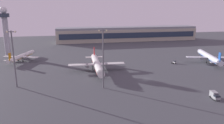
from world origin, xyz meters
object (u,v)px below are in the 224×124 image
at_px(pushback_tug, 175,62).
at_px(apron_light_central, 103,56).
at_px(control_tower, 5,28).
at_px(catering_truck, 215,95).
at_px(airplane_near_gate, 21,57).
at_px(airplane_taxiway_distant, 97,64).
at_px(apron_light_west, 14,56).
at_px(airplane_mid_apron, 209,57).

relative_size(pushback_tug, apron_light_central, 0.12).
distance_m(control_tower, pushback_tug, 134.54).
relative_size(catering_truck, pushback_tug, 1.69).
height_order(catering_truck, apron_light_central, apron_light_central).
bearing_deg(control_tower, pushback_tug, -22.55).
relative_size(airplane_near_gate, pushback_tug, 9.75).
distance_m(airplane_taxiway_distant, apron_light_central, 33.31).
distance_m(pushback_tug, apron_light_central, 71.10).
height_order(airplane_near_gate, apron_light_central, apron_light_central).
xyz_separation_m(control_tower, airplane_near_gate, (13.97, -20.75, -19.54)).
distance_m(catering_truck, apron_light_west, 96.05).
bearing_deg(control_tower, airplane_near_gate, -56.04).
distance_m(pushback_tug, apron_light_west, 105.62).
bearing_deg(airplane_mid_apron, apron_light_west, -153.70).
height_order(control_tower, pushback_tug, control_tower).
xyz_separation_m(airplane_taxiway_distant, apron_light_central, (-1.01, -31.02, 12.08)).
bearing_deg(airplane_taxiway_distant, catering_truck, 131.82).
bearing_deg(apron_light_central, airplane_taxiway_distant, 88.14).
bearing_deg(pushback_tug, airplane_near_gate, -124.69).
xyz_separation_m(airplane_mid_apron, catering_truck, (-37.91, -59.39, -2.52)).
bearing_deg(pushback_tug, airplane_taxiway_distant, -101.95).
distance_m(control_tower, apron_light_central, 110.33).
distance_m(control_tower, apron_light_west, 82.11).
bearing_deg(control_tower, airplane_mid_apron, -19.58).
bearing_deg(airplane_taxiway_distant, control_tower, -39.44).
relative_size(airplane_mid_apron, airplane_near_gate, 1.22).
relative_size(airplane_taxiway_distant, apron_light_central, 1.56).
height_order(airplane_mid_apron, pushback_tug, airplane_mid_apron).
bearing_deg(airplane_mid_apron, catering_truck, -107.84).
bearing_deg(catering_truck, pushback_tug, -93.14).
bearing_deg(apron_light_west, apron_light_central, -13.52).
bearing_deg(airplane_near_gate, apron_light_central, -33.82).
height_order(apron_light_central, apron_light_west, apron_light_central).
xyz_separation_m(airplane_mid_apron, apron_light_west, (-126.77, -25.98, 12.04)).
height_order(airplane_taxiway_distant, pushback_tug, airplane_taxiway_distant).
xyz_separation_m(catering_truck, pushback_tug, (11.87, 61.35, -0.51)).
bearing_deg(airplane_near_gate, airplane_taxiway_distant, -16.23).
distance_m(airplane_taxiway_distant, airplane_mid_apron, 83.12).
relative_size(airplane_taxiway_distant, airplane_near_gate, 1.34).
distance_m(catering_truck, apron_light_central, 53.65).
bearing_deg(apron_light_central, apron_light_west, 166.48).
bearing_deg(control_tower, catering_truck, -45.39).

